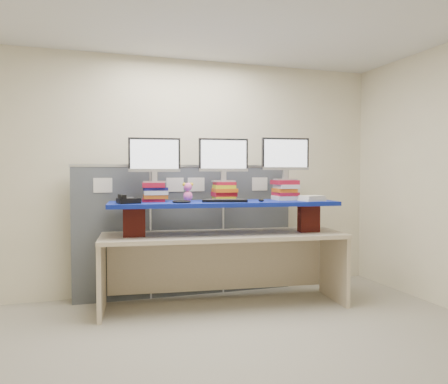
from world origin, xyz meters
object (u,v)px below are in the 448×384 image
object	(u,v)px
keyboard	(225,201)
desk	(224,248)
monitor_center	(223,157)
monitor_right	(285,156)
monitor_left	(155,157)
desk_phone	(128,200)
blue_board	(224,203)

from	to	relation	value
keyboard	desk	bearing A→B (deg)	94.20
desk	monitor_center	distance (m)	0.98
monitor_center	monitor_right	bearing A→B (deg)	0.00
desk	monitor_left	xyz separation A→B (m)	(-0.71, 0.20, 0.97)
monitor_left	desk_phone	distance (m)	0.57
keyboard	blue_board	bearing A→B (deg)	94.20
blue_board	keyboard	world-z (taller)	keyboard
desk	blue_board	xyz separation A→B (m)	(0.00, 0.00, 0.48)
desk	monitor_right	world-z (taller)	monitor_right
blue_board	monitor_center	bearing A→B (deg)	81.31
monitor_left	keyboard	xyz separation A→B (m)	(0.68, -0.30, -0.45)
desk	monitor_right	bearing A→B (deg)	9.26
desk	monitor_center	bearing A→B (deg)	81.31
desk	desk_phone	world-z (taller)	desk_phone
monitor_right	desk_phone	bearing A→B (deg)	-172.02
desk	keyboard	xyz separation A→B (m)	(-0.02, -0.10, 0.52)
monitor_center	desk_phone	world-z (taller)	monitor_center
blue_board	monitor_center	xyz separation A→B (m)	(0.03, 0.12, 0.50)
desk	monitor_center	world-z (taller)	monitor_center
desk	keyboard	size ratio (longest dim) A/B	5.36
monitor_left	keyboard	size ratio (longest dim) A/B	1.10
monitor_center	keyboard	size ratio (longest dim) A/B	1.10
blue_board	desk_phone	world-z (taller)	desk_phone
monitor_center	keyboard	xyz separation A→B (m)	(-0.05, -0.22, -0.46)
desk	blue_board	bearing A→B (deg)	6.25
monitor_right	desk_phone	size ratio (longest dim) A/B	2.33
desk	monitor_right	size ratio (longest dim) A/B	4.88
desk	desk_phone	xyz separation A→B (m)	(-1.01, -0.01, 0.54)
monitor_right	keyboard	distance (m)	0.91
desk	blue_board	world-z (taller)	blue_board
desk	desk_phone	size ratio (longest dim) A/B	11.38
monitor_left	monitor_center	world-z (taller)	monitor_center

